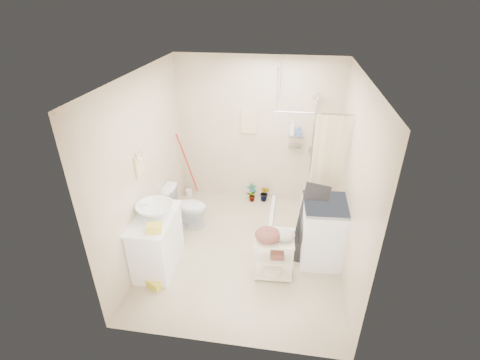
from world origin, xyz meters
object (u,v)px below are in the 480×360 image
object	(u,v)px
vanity	(157,242)
toilet	(186,207)
washing_machine	(324,232)
laundry_rack	(274,255)

from	to	relation	value
vanity	toilet	distance (m)	1.00
washing_machine	laundry_rack	distance (m)	0.83
vanity	laundry_rack	size ratio (longest dim) A/B	1.30
toilet	washing_machine	distance (m)	2.24
washing_machine	laundry_rack	size ratio (longest dim) A/B	1.32
toilet	laundry_rack	distance (m)	1.78
toilet	washing_machine	bearing A→B (deg)	-99.84
toilet	laundry_rack	size ratio (longest dim) A/B	1.00
vanity	toilet	world-z (taller)	vanity
laundry_rack	toilet	bearing A→B (deg)	143.83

